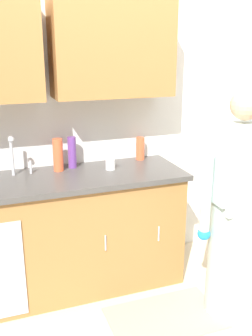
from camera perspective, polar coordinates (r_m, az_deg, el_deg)
ground_plane at (r=2.97m, az=4.84°, el=-21.84°), size 9.00×9.00×0.00m
kitchen_wall_with_uppers at (r=3.21m, az=-4.31°, el=10.21°), size 4.80×0.44×2.70m
counter_cabinet at (r=3.15m, az=-9.77°, el=-9.79°), size 1.90×0.62×0.90m
countertop at (r=2.97m, az=-10.18°, el=-1.65°), size 1.96×0.66×0.04m
sink at (r=2.94m, az=-15.06°, el=-2.03°), size 0.50×0.36×0.35m
person_at_sink at (r=2.84m, az=15.59°, el=-7.93°), size 0.55×0.34×1.62m
floor_mat at (r=3.02m, az=5.70°, el=-20.87°), size 0.80×0.50×0.01m
bottle_water_short at (r=3.13m, az=-7.87°, el=2.27°), size 0.07×0.07×0.25m
bottle_water_tall at (r=3.34m, az=2.09°, el=2.85°), size 0.07×0.07×0.19m
bottle_cleaner_spray at (r=3.07m, az=-9.88°, el=1.89°), size 0.08×0.08×0.26m
cup_by_sink at (r=3.08m, az=-2.29°, el=0.63°), size 0.08×0.08×0.09m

